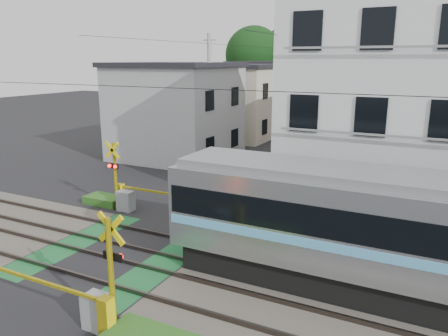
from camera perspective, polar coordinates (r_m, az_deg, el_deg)
The scene contains 11 objects.
ground at distance 15.78m, azimuth -13.85°, elevation -10.72°, with size 120.00×120.00×0.00m, color black.
track_bed at distance 15.77m, azimuth -13.85°, elevation -10.60°, with size 120.00×120.00×0.14m.
crossing_signal_near at distance 11.51m, azimuth -16.06°, elevation -16.76°, with size 4.74×0.65×3.09m.
crossing_signal_far at distance 19.71m, azimuth -12.84°, elevation -3.41°, with size 4.74×0.65×3.09m.
apartment_block at distance 20.34m, azimuth 23.87°, elevation 7.65°, with size 10.20×8.36×9.30m.
houses_row at distance 37.96m, azimuth 12.62°, elevation 8.78°, with size 22.07×31.35×6.80m.
tree_hill at distance 59.66m, azimuth 17.22°, elevation 12.74°, with size 40.00×13.56×11.47m.
catenary at distance 11.69m, azimuth 8.17°, elevation 0.01°, with size 60.00×5.04×7.00m.
utility_poles at distance 35.46m, azimuth 9.43°, elevation 9.94°, with size 7.90×42.00×8.00m.
pedestrian at distance 38.95m, azimuth 14.79°, elevation 5.21°, with size 0.61×0.40×1.67m, color black.
weed_patches at distance 14.64m, azimuth -8.76°, elevation -11.70°, with size 10.25×8.80×0.40m.
Camera 1 is at (9.58, -10.73, 6.50)m, focal length 35.00 mm.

